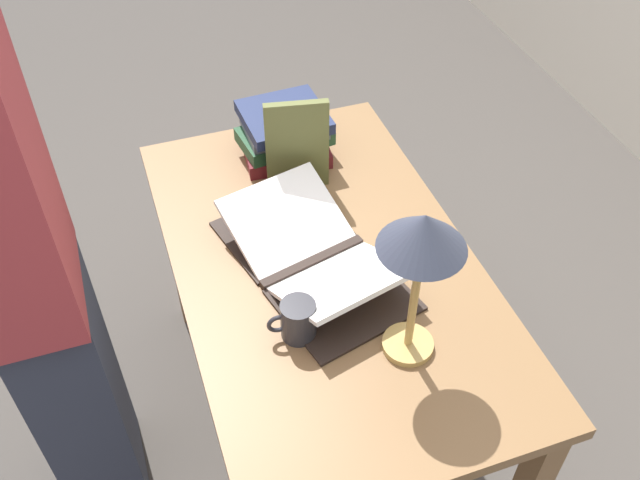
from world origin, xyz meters
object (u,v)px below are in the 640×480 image
open_book (312,256)px  reading_lamp (422,243)px  book_stack_tall (285,133)px  person_reader (33,283)px  book_standing_upright (297,146)px  coffee_mug (297,320)px

open_book → reading_lamp: reading_lamp is taller
book_stack_tall → person_reader: bearing=-60.0°
reading_lamp → person_reader: person_reader is taller
book_standing_upright → coffee_mug: size_ratio=2.41×
reading_lamp → coffee_mug: size_ratio=3.56×
open_book → coffee_mug: bearing=-41.4°
book_stack_tall → coffee_mug: bearing=-14.7°
book_stack_tall → reading_lamp: (0.75, 0.05, 0.25)m
open_book → book_stack_tall: (-0.45, 0.07, 0.04)m
book_standing_upright → coffee_mug: 0.53m
open_book → book_standing_upright: (-0.30, 0.06, 0.10)m
coffee_mug → open_book: bearing=152.7°
book_standing_upright → open_book: bearing=-0.2°
book_stack_tall → reading_lamp: 0.79m
book_standing_upright → reading_lamp: reading_lamp is taller
book_standing_upright → reading_lamp: bearing=16.6°
open_book → book_standing_upright: book_standing_upright is taller
open_book → person_reader: (-0.04, -0.63, 0.08)m
open_book → reading_lamp: 0.44m
open_book → coffee_mug: open_book is taller
person_reader → book_stack_tall: bearing=-60.0°
open_book → reading_lamp: (0.31, 0.12, 0.29)m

